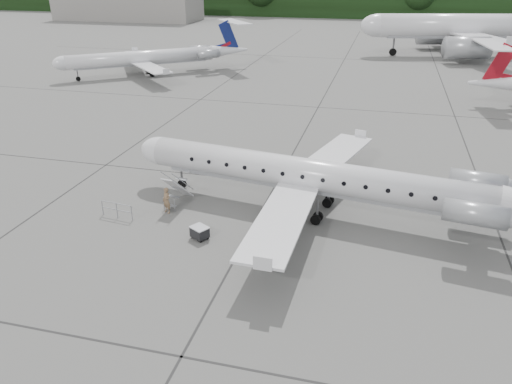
% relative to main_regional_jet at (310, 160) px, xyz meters
% --- Properties ---
extents(ground, '(320.00, 320.00, 0.00)m').
position_rel_main_regional_jet_xyz_m(ground, '(2.14, -3.89, -3.57)').
color(ground, '#5F5F5D').
rests_on(ground, ground).
extents(treeline, '(260.00, 4.00, 8.00)m').
position_rel_main_regional_jet_xyz_m(treeline, '(2.14, 126.11, 0.43)').
color(treeline, black).
rests_on(treeline, ground).
extents(terminal_building, '(40.00, 14.00, 10.00)m').
position_rel_main_regional_jet_xyz_m(terminal_building, '(-67.86, 106.11, 1.43)').
color(terminal_building, gray).
rests_on(terminal_building, ground).
extents(main_regional_jet, '(30.52, 24.00, 7.13)m').
position_rel_main_regional_jet_xyz_m(main_regional_jet, '(0.00, 0.00, 0.00)').
color(main_regional_jet, silver).
rests_on(main_regional_jet, ground).
extents(airstair, '(1.22, 2.62, 2.23)m').
position_rel_main_regional_jet_xyz_m(airstair, '(-8.50, -1.03, -2.45)').
color(airstair, silver).
rests_on(airstair, ground).
extents(passenger, '(0.74, 0.64, 1.71)m').
position_rel_main_regional_jet_xyz_m(passenger, '(-8.71, -2.42, -2.71)').
color(passenger, brown).
rests_on(passenger, ground).
extents(safety_railing, '(2.19, 0.36, 1.00)m').
position_rel_main_regional_jet_xyz_m(safety_railing, '(-11.46, -3.87, -3.07)').
color(safety_railing, gray).
rests_on(safety_railing, ground).
extents(baggage_cart, '(1.20, 1.13, 0.81)m').
position_rel_main_regional_jet_xyz_m(baggage_cart, '(-5.53, -5.05, -3.16)').
color(baggage_cart, black).
rests_on(baggage_cart, ground).
extents(bg_narrowbody, '(43.80, 35.84, 13.80)m').
position_rel_main_regional_jet_xyz_m(bg_narrowbody, '(16.58, 65.75, 3.33)').
color(bg_narrowbody, silver).
rests_on(bg_narrowbody, ground).
extents(bg_regional_left, '(32.52, 31.33, 6.93)m').
position_rel_main_regional_jet_xyz_m(bg_regional_left, '(-29.48, 36.57, -0.10)').
color(bg_regional_left, silver).
rests_on(bg_regional_left, ground).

